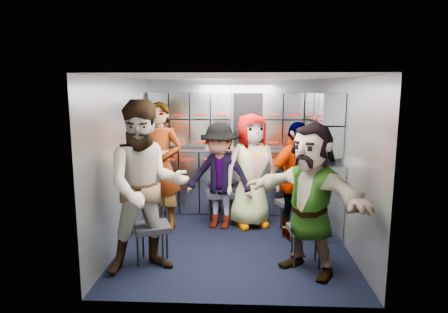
{
  "coord_description": "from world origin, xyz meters",
  "views": [
    {
      "loc": [
        0.1,
        -4.9,
        1.98
      ],
      "look_at": [
        -0.15,
        0.35,
        1.07
      ],
      "focal_mm": 32.0,
      "sensor_mm": 36.0,
      "label": 1
    }
  ],
  "objects_px": {
    "jump_seat_center": "(251,193)",
    "jump_seat_near_right": "(306,231)",
    "attendant_standing": "(160,166)",
    "jump_seat_mid_right": "(292,205)",
    "attendant_arc_c": "(251,171)",
    "jump_seat_near_left": "(152,229)",
    "jump_seat_mid_left": "(220,195)",
    "attendant_arc_e": "(310,199)",
    "attendant_arc_b": "(219,176)",
    "attendant_arc_a": "(147,188)",
    "attendant_arc_d": "(295,180)"
  },
  "relations": [
    {
      "from": "jump_seat_mid_right",
      "to": "attendant_arc_c",
      "type": "xyz_separation_m",
      "value": [
        -0.56,
        0.25,
        0.42
      ]
    },
    {
      "from": "jump_seat_near_right",
      "to": "jump_seat_mid_right",
      "type": "bearing_deg",
      "value": 91.68
    },
    {
      "from": "jump_seat_near_left",
      "to": "jump_seat_near_right",
      "type": "height_order",
      "value": "jump_seat_near_left"
    },
    {
      "from": "jump_seat_mid_left",
      "to": "jump_seat_center",
      "type": "bearing_deg",
      "value": 12.05
    },
    {
      "from": "jump_seat_mid_left",
      "to": "jump_seat_mid_right",
      "type": "relative_size",
      "value": 0.98
    },
    {
      "from": "attendant_standing",
      "to": "attendant_arc_e",
      "type": "relative_size",
      "value": 1.09
    },
    {
      "from": "jump_seat_near_right",
      "to": "attendant_arc_c",
      "type": "distance_m",
      "value": 1.46
    },
    {
      "from": "jump_seat_mid_right",
      "to": "attendant_arc_d",
      "type": "height_order",
      "value": "attendant_arc_d"
    },
    {
      "from": "attendant_arc_d",
      "to": "attendant_arc_b",
      "type": "bearing_deg",
      "value": 129.12
    },
    {
      "from": "attendant_arc_b",
      "to": "attendant_arc_c",
      "type": "height_order",
      "value": "attendant_arc_c"
    },
    {
      "from": "attendant_arc_b",
      "to": "attendant_arc_c",
      "type": "bearing_deg",
      "value": 27.25
    },
    {
      "from": "jump_seat_mid_right",
      "to": "attendant_arc_d",
      "type": "bearing_deg",
      "value": -90.0
    },
    {
      "from": "jump_seat_center",
      "to": "attendant_arc_a",
      "type": "height_order",
      "value": "attendant_arc_a"
    },
    {
      "from": "jump_seat_mid_right",
      "to": "attendant_arc_e",
      "type": "distance_m",
      "value": 1.27
    },
    {
      "from": "attendant_arc_b",
      "to": "attendant_arc_e",
      "type": "xyz_separation_m",
      "value": [
        1.04,
        -1.35,
        0.07
      ]
    },
    {
      "from": "jump_seat_mid_left",
      "to": "jump_seat_mid_right",
      "type": "height_order",
      "value": "jump_seat_mid_left"
    },
    {
      "from": "attendant_arc_a",
      "to": "attendant_standing",
      "type": "bearing_deg",
      "value": 74.94
    },
    {
      "from": "jump_seat_near_right",
      "to": "attendant_standing",
      "type": "bearing_deg",
      "value": 149.14
    },
    {
      "from": "jump_seat_mid_left",
      "to": "attendant_arc_a",
      "type": "distance_m",
      "value": 1.79
    },
    {
      "from": "jump_seat_center",
      "to": "attendant_arc_e",
      "type": "distance_m",
      "value": 1.77
    },
    {
      "from": "jump_seat_near_left",
      "to": "jump_seat_center",
      "type": "distance_m",
      "value": 1.88
    },
    {
      "from": "jump_seat_center",
      "to": "attendant_standing",
      "type": "relative_size",
      "value": 0.3
    },
    {
      "from": "jump_seat_mid_right",
      "to": "jump_seat_near_left",
      "type": "bearing_deg",
      "value": -147.97
    },
    {
      "from": "jump_seat_center",
      "to": "attendant_standing",
      "type": "bearing_deg",
      "value": -165.52
    },
    {
      "from": "attendant_arc_d",
      "to": "jump_seat_mid_left",
      "type": "bearing_deg",
      "value": 120.43
    },
    {
      "from": "jump_seat_near_left",
      "to": "jump_seat_near_right",
      "type": "xyz_separation_m",
      "value": [
        1.73,
        0.05,
        -0.01
      ]
    },
    {
      "from": "attendant_arc_a",
      "to": "attendant_arc_e",
      "type": "height_order",
      "value": "attendant_arc_a"
    },
    {
      "from": "jump_seat_near_left",
      "to": "jump_seat_mid_left",
      "type": "bearing_deg",
      "value": 63.68
    },
    {
      "from": "jump_seat_near_right",
      "to": "attendant_arc_d",
      "type": "bearing_deg",
      "value": 92.04
    },
    {
      "from": "attendant_arc_d",
      "to": "attendant_arc_a",
      "type": "bearing_deg",
      "value": 179.3
    },
    {
      "from": "jump_seat_center",
      "to": "attendant_standing",
      "type": "height_order",
      "value": "attendant_standing"
    },
    {
      "from": "attendant_arc_a",
      "to": "attendant_arc_b",
      "type": "relative_size",
      "value": 1.25
    },
    {
      "from": "jump_seat_near_left",
      "to": "jump_seat_mid_left",
      "type": "xyz_separation_m",
      "value": [
        0.69,
        1.4,
        0.02
      ]
    },
    {
      "from": "jump_seat_near_left",
      "to": "attendant_standing",
      "type": "height_order",
      "value": "attendant_standing"
    },
    {
      "from": "jump_seat_center",
      "to": "jump_seat_near_right",
      "type": "height_order",
      "value": "jump_seat_center"
    },
    {
      "from": "jump_seat_mid_left",
      "to": "jump_seat_near_right",
      "type": "distance_m",
      "value": 1.7
    },
    {
      "from": "jump_seat_near_left",
      "to": "jump_seat_mid_right",
      "type": "height_order",
      "value": "jump_seat_near_left"
    },
    {
      "from": "jump_seat_near_right",
      "to": "attendant_standing",
      "type": "distance_m",
      "value": 2.23
    },
    {
      "from": "attendant_arc_c",
      "to": "attendant_arc_e",
      "type": "height_order",
      "value": "attendant_arc_e"
    },
    {
      "from": "jump_seat_center",
      "to": "attendant_arc_b",
      "type": "relative_size",
      "value": 0.36
    },
    {
      "from": "jump_seat_mid_left",
      "to": "attendant_arc_d",
      "type": "xyz_separation_m",
      "value": [
        1.01,
        -0.51,
        0.36
      ]
    },
    {
      "from": "attendant_arc_c",
      "to": "jump_seat_center",
      "type": "bearing_deg",
      "value": 68.95
    },
    {
      "from": "attendant_arc_e",
      "to": "attendant_arc_b",
      "type": "bearing_deg",
      "value": 169.98
    },
    {
      "from": "jump_seat_near_left",
      "to": "attendant_arc_d",
      "type": "distance_m",
      "value": 1.95
    },
    {
      "from": "jump_seat_mid_left",
      "to": "attendant_arc_e",
      "type": "distance_m",
      "value": 1.89
    },
    {
      "from": "attendant_standing",
      "to": "jump_seat_near_right",
      "type": "bearing_deg",
      "value": -16.9
    },
    {
      "from": "jump_seat_near_right",
      "to": "jump_seat_mid_left",
      "type": "bearing_deg",
      "value": 127.62
    },
    {
      "from": "jump_seat_mid_left",
      "to": "jump_seat_mid_right",
      "type": "distance_m",
      "value": 1.06
    },
    {
      "from": "attendant_arc_b",
      "to": "attendant_arc_a",
      "type": "bearing_deg",
      "value": -101.12
    },
    {
      "from": "jump_seat_mid_right",
      "to": "attendant_standing",
      "type": "bearing_deg",
      "value": 176.96
    }
  ]
}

